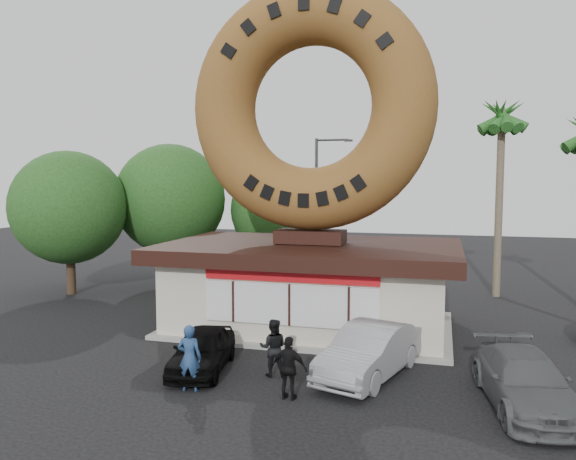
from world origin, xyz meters
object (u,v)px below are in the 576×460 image
(person_center, at_px, (273,348))
(person_right, at_px, (289,368))
(person_left, at_px, (189,358))
(car_silver, at_px, (370,351))
(giant_donut, at_px, (311,107))
(street_lamp, at_px, (319,201))
(car_grey, at_px, (525,381))
(car_black, at_px, (202,349))
(donut_shop, at_px, (310,282))

(person_center, distance_m, person_right, 1.82)
(person_left, relative_size, car_silver, 0.40)
(person_center, bearing_deg, person_left, 32.25)
(giant_donut, distance_m, person_left, 10.60)
(street_lamp, relative_size, person_right, 4.79)
(person_right, xyz_separation_m, car_grey, (5.87, 1.10, -0.16))
(giant_donut, distance_m, person_center, 9.42)
(person_left, relative_size, person_center, 1.08)
(person_center, bearing_deg, person_right, 109.65)
(giant_donut, xyz_separation_m, street_lamp, (-1.86, 10.00, -3.96))
(person_left, relative_size, car_black, 0.49)
(person_left, distance_m, person_center, 2.53)
(street_lamp, distance_m, person_right, 17.78)
(giant_donut, relative_size, car_black, 2.49)
(donut_shop, xyz_separation_m, person_center, (0.18, -5.55, -0.92))
(street_lamp, distance_m, car_silver, 16.06)
(donut_shop, height_order, car_silver, donut_shop)
(giant_donut, bearing_deg, person_right, -81.25)
(person_right, distance_m, car_grey, 5.98)
(car_black, distance_m, car_silver, 4.99)
(street_lamp, bearing_deg, donut_shop, -79.50)
(person_center, height_order, car_black, person_center)
(car_grey, bearing_deg, car_black, 168.49)
(donut_shop, height_order, street_lamp, street_lamp)
(person_center, height_order, car_silver, person_center)
(person_right, xyz_separation_m, car_silver, (1.81, 2.26, -0.09))
(street_lamp, distance_m, car_black, 16.14)
(street_lamp, xyz_separation_m, car_silver, (4.77, -14.88, -3.73))
(person_center, relative_size, car_black, 0.45)
(car_silver, xyz_separation_m, car_grey, (4.06, -1.17, -0.07))
(giant_donut, relative_size, car_grey, 1.99)
(street_lamp, bearing_deg, car_black, -90.60)
(giant_donut, height_order, person_right, giant_donut)
(street_lamp, xyz_separation_m, car_grey, (8.83, -16.05, -3.80))
(car_silver, bearing_deg, donut_shop, 137.92)
(giant_donut, relative_size, person_right, 5.56)
(donut_shop, height_order, person_left, donut_shop)
(giant_donut, relative_size, person_center, 5.49)
(car_silver, bearing_deg, car_grey, 0.97)
(giant_donut, height_order, car_black, giant_donut)
(person_right, bearing_deg, donut_shop, -75.92)
(donut_shop, distance_m, car_silver, 5.76)
(person_right, relative_size, car_grey, 0.36)
(person_center, distance_m, car_grey, 6.81)
(person_right, height_order, car_black, person_right)
(person_center, bearing_deg, giant_donut, -98.63)
(giant_donut, relative_size, person_left, 5.07)
(street_lamp, bearing_deg, car_silver, -72.24)
(street_lamp, height_order, car_black, street_lamp)
(car_black, bearing_deg, person_center, -6.64)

